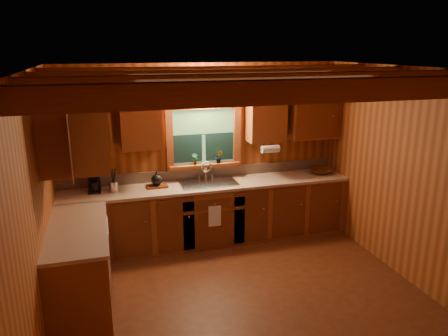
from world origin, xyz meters
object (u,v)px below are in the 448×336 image
at_px(coffee_maker, 94,181).
at_px(sink, 209,186).
at_px(cutting_board, 157,186).
at_px(wicker_basket, 320,171).

bearing_deg(coffee_maker, sink, -2.16).
bearing_deg(sink, cutting_board, 176.44).
distance_m(sink, coffee_maker, 1.60).
distance_m(cutting_board, wicker_basket, 2.54).
relative_size(sink, coffee_maker, 2.77).
bearing_deg(cutting_board, sink, -5.65).
distance_m(sink, cutting_board, 0.75).
bearing_deg(sink, coffee_maker, 176.76).
relative_size(sink, wicker_basket, 2.31).
bearing_deg(cutting_board, wicker_basket, -3.08).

